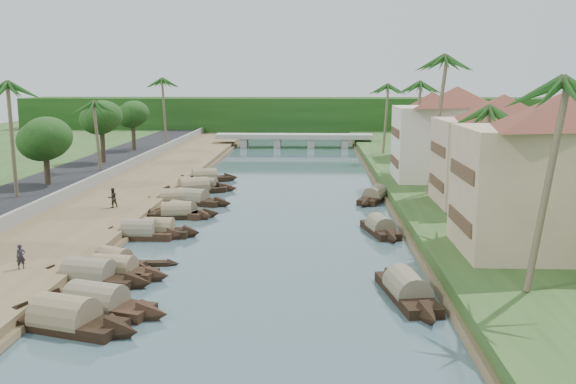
{
  "coord_description": "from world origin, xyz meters",
  "views": [
    {
      "loc": [
        3.5,
        -42.83,
        12.25
      ],
      "look_at": [
        1.18,
        14.78,
        2.0
      ],
      "focal_mm": 40.0,
      "sensor_mm": 36.0,
      "label": 1
    }
  ],
  "objects_px": {
    "building_near": "(558,172)",
    "person_near": "(21,257)",
    "bridge": "(294,138)",
    "sampan_0": "(97,304)",
    "sampan_1": "(65,320)"
  },
  "relations": [
    {
      "from": "sampan_0",
      "to": "person_near",
      "type": "relative_size",
      "value": 5.89
    },
    {
      "from": "bridge",
      "to": "building_near",
      "type": "relative_size",
      "value": 1.89
    },
    {
      "from": "sampan_1",
      "to": "sampan_0",
      "type": "bearing_deg",
      "value": 89.68
    },
    {
      "from": "bridge",
      "to": "sampan_1",
      "type": "xyz_separation_m",
      "value": [
        -8.76,
        -85.16,
        -1.3
      ]
    },
    {
      "from": "building_near",
      "to": "sampan_1",
      "type": "relative_size",
      "value": 1.68
    },
    {
      "from": "sampan_0",
      "to": "person_near",
      "type": "bearing_deg",
      "value": 159.61
    },
    {
      "from": "person_near",
      "to": "building_near",
      "type": "bearing_deg",
      "value": -34.55
    },
    {
      "from": "building_near",
      "to": "sampan_0",
      "type": "relative_size",
      "value": 1.65
    },
    {
      "from": "sampan_1",
      "to": "person_near",
      "type": "xyz_separation_m",
      "value": [
        -5.5,
        7.3,
        1.14
      ]
    },
    {
      "from": "sampan_0",
      "to": "person_near",
      "type": "xyz_separation_m",
      "value": [
        -6.27,
        4.89,
        1.14
      ]
    },
    {
      "from": "building_near",
      "to": "person_near",
      "type": "relative_size",
      "value": 9.74
    },
    {
      "from": "building_near",
      "to": "person_near",
      "type": "bearing_deg",
      "value": -173.38
    },
    {
      "from": "bridge",
      "to": "person_near",
      "type": "bearing_deg",
      "value": -100.38
    },
    {
      "from": "sampan_1",
      "to": "bridge",
      "type": "bearing_deg",
      "value": 101.44
    },
    {
      "from": "building_near",
      "to": "person_near",
      "type": "xyz_separation_m",
      "value": [
        -33.26,
        -3.86,
        -4.82
      ]
    }
  ]
}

